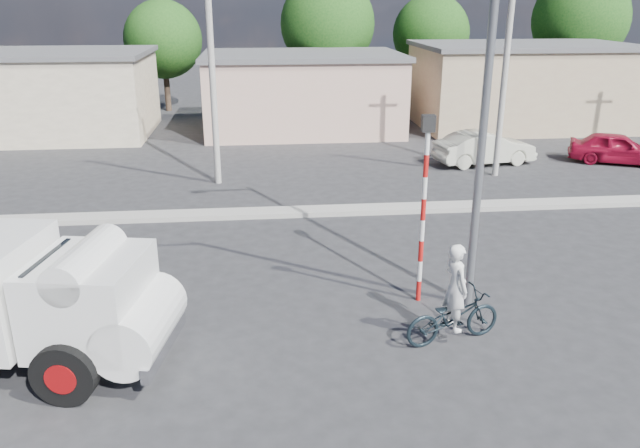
{
  "coord_description": "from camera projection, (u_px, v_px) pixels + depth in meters",
  "views": [
    {
      "loc": [
        -0.41,
        -11.38,
        6.67
      ],
      "look_at": [
        1.07,
        3.39,
        1.3
      ],
      "focal_mm": 35.0,
      "sensor_mm": 36.0,
      "label": 1
    }
  ],
  "objects": [
    {
      "name": "cyclist",
      "position": [
        454.0,
        300.0,
        12.61
      ],
      "size": [
        0.6,
        0.76,
        1.85
      ],
      "primitive_type": "imported",
      "rotation": [
        0.0,
        0.0,
        1.82
      ],
      "color": "white",
      "rests_on": "ground"
    },
    {
      "name": "car_cream",
      "position": [
        484.0,
        148.0,
        26.49
      ],
      "size": [
        4.44,
        2.18,
        1.4
      ],
      "primitive_type": "imported",
      "rotation": [
        0.0,
        0.0,
        1.74
      ],
      "color": "beige",
      "rests_on": "ground"
    },
    {
      "name": "truck",
      "position": [
        2.0,
        297.0,
        11.61
      ],
      "size": [
        6.58,
        3.37,
        2.59
      ],
      "rotation": [
        0.0,
        0.0,
        -0.18
      ],
      "color": "black",
      "rests_on": "ground"
    },
    {
      "name": "traffic_pole",
      "position": [
        424.0,
        195.0,
        13.78
      ],
      "size": [
        0.28,
        0.18,
        4.36
      ],
      "color": "red",
      "rests_on": "ground"
    },
    {
      "name": "streetlight",
      "position": [
        479.0,
        87.0,
        12.78
      ],
      "size": [
        2.34,
        0.22,
        9.0
      ],
      "color": "slate",
      "rests_on": "ground"
    },
    {
      "name": "car_red",
      "position": [
        617.0,
        148.0,
        26.68
      ],
      "size": [
        4.17,
        3.01,
        1.32
      ],
      "primitive_type": "imported",
      "rotation": [
        0.0,
        0.0,
        1.15
      ],
      "color": "maroon",
      "rests_on": "ground"
    },
    {
      "name": "building_row",
      "position": [
        285.0,
        90.0,
        32.92
      ],
      "size": [
        37.8,
        7.3,
        4.44
      ],
      "color": "#C1B192",
      "rests_on": "ground"
    },
    {
      "name": "utility_poles",
      "position": [
        355.0,
        73.0,
        23.11
      ],
      "size": [
        35.4,
        0.24,
        8.0
      ],
      "color": "#99968E",
      "rests_on": "ground"
    },
    {
      "name": "median",
      "position": [
        273.0,
        212.0,
        20.42
      ],
      "size": [
        40.0,
        0.8,
        0.16
      ],
      "primitive_type": "cube",
      "color": "#99968E",
      "rests_on": "ground"
    },
    {
      "name": "ground_plane",
      "position": [
        285.0,
        340.0,
        12.96
      ],
      "size": [
        120.0,
        120.0,
        0.0
      ],
      "primitive_type": "plane",
      "color": "#29292C",
      "rests_on": "ground"
    },
    {
      "name": "tree_row",
      "position": [
        323.0,
        28.0,
        38.23
      ],
      "size": [
        43.62,
        7.43,
        8.42
      ],
      "color": "#38281E",
      "rests_on": "ground"
    },
    {
      "name": "bicycle",
      "position": [
        453.0,
        317.0,
        12.73
      ],
      "size": [
        2.23,
        1.24,
        1.11
      ],
      "primitive_type": "imported",
      "rotation": [
        0.0,
        0.0,
        1.82
      ],
      "color": "black",
      "rests_on": "ground"
    }
  ]
}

